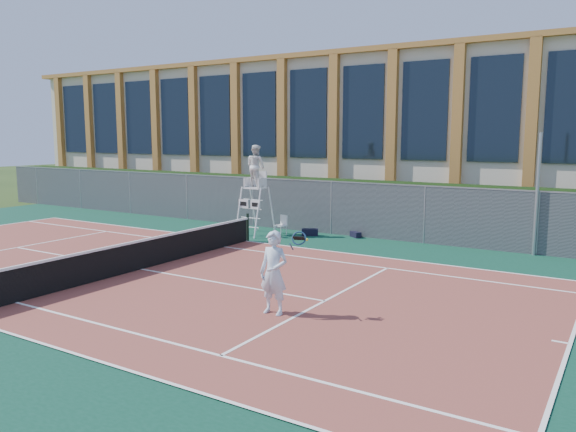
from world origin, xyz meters
The scene contains 13 objects.
ground centered at (0.00, 0.00, 0.00)m, with size 120.00×120.00×0.00m, color #233814.
apron centered at (0.00, 1.00, 0.01)m, with size 36.00×20.00×0.01m, color #0C3726.
tennis_court centered at (0.00, 0.00, 0.02)m, with size 23.77×10.97×0.02m, color brown.
tennis_net centered at (0.00, 0.00, 0.54)m, with size 0.10×11.30×1.10m.
fence centered at (0.00, 8.80, 1.10)m, with size 40.00×0.06×2.20m, color #595E60, non-canonical shape.
hedge centered at (0.00, 10.00, 1.10)m, with size 40.00×1.40×2.20m, color black.
building centered at (0.00, 17.95, 4.15)m, with size 45.00×10.60×8.22m.
steel_pole centered at (9.93, 8.70, 2.11)m, with size 0.12×0.12×4.22m, color #9EA0A5.
umpire_chair centered at (-0.61, 7.05, 2.76)m, with size 1.06×1.62×3.78m.
plastic_chair centered at (0.42, 7.46, 0.50)m, with size 0.47×0.47×0.84m.
sports_bag_near centered at (1.46, 7.96, 0.15)m, with size 0.67×0.27×0.28m, color black.
sports_bag_far centered at (3.23, 8.60, 0.12)m, with size 0.56×0.24×0.22m, color black.
tennis_player centered at (5.87, -1.49, 1.00)m, with size 1.06×0.71×1.93m.
Camera 1 is at (12.73, -11.94, 4.10)m, focal length 35.00 mm.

